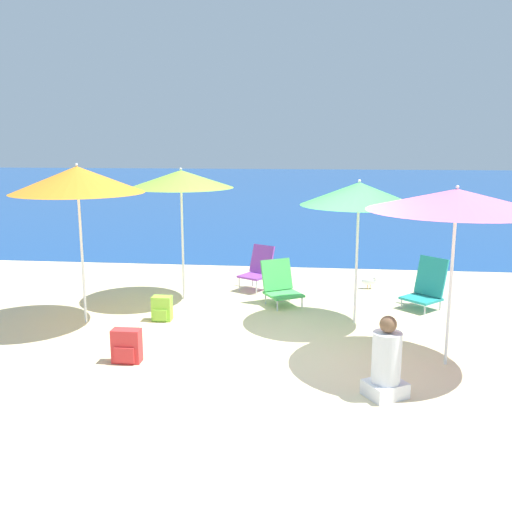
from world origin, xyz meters
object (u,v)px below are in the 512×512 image
object	(u,v)px
beach_chair_teal	(427,286)
beach_chair_purple	(258,268)
beach_umbrella_orange	(77,180)
backpack_red	(127,346)
beach_umbrella_pink	(457,200)
beach_chair_green	(280,285)
beach_umbrella_green	(359,194)
seagull	(369,281)
person_seated_near	(386,364)
backpack_lime	(162,309)
beach_umbrella_lime	(181,179)

from	to	relation	value
beach_chair_teal	beach_chair_purple	size ratio (longest dim) A/B	1.03
beach_umbrella_orange	backpack_red	distance (m)	2.56
beach_umbrella_pink	beach_chair_green	bearing A→B (deg)	132.65
beach_chair_teal	backpack_red	distance (m)	4.77
beach_umbrella_green	beach_umbrella_orange	bearing A→B (deg)	-173.77
beach_umbrella_pink	seagull	size ratio (longest dim) A/B	7.82
beach_chair_purple	seagull	xyz separation A→B (m)	(1.96, 0.25, -0.25)
beach_chair_teal	seagull	world-z (taller)	beach_chair_teal
person_seated_near	backpack_red	world-z (taller)	person_seated_near
beach_umbrella_pink	beach_chair_green	xyz separation A→B (m)	(-2.11, 2.29, -1.62)
beach_chair_green	backpack_red	world-z (taller)	beach_chair_green
beach_umbrella_orange	beach_chair_teal	distance (m)	5.47
beach_umbrella_pink	backpack_lime	world-z (taller)	beach_umbrella_pink
beach_umbrella_green	person_seated_near	distance (m)	2.85
beach_umbrella_orange	beach_chair_purple	xyz separation A→B (m)	(2.28, 2.14, -1.67)
beach_chair_purple	backpack_red	bearing A→B (deg)	-78.62
beach_umbrella_lime	beach_chair_teal	xyz separation A→B (m)	(3.90, -0.06, -1.64)
backpack_lime	backpack_red	size ratio (longest dim) A/B	0.89
beach_umbrella_orange	backpack_lime	bearing A→B (deg)	11.26
seagull	person_seated_near	bearing A→B (deg)	-92.60
beach_chair_purple	beach_umbrella_orange	bearing A→B (deg)	-106.85
backpack_lime	beach_chair_teal	bearing A→B (deg)	15.46
beach_chair_purple	backpack_red	size ratio (longest dim) A/B	1.90
beach_umbrella_orange	beach_umbrella_green	xyz separation A→B (m)	(3.87, 0.42, -0.19)
beach_umbrella_green	beach_chair_teal	xyz separation A→B (m)	(1.16, 0.88, -1.52)
backpack_lime	seagull	bearing A→B (deg)	34.49
beach_umbrella_green	seagull	xyz separation A→B (m)	(0.37, 1.97, -1.72)
backpack_lime	seagull	size ratio (longest dim) A/B	1.35
seagull	backpack_red	bearing A→B (deg)	-129.78
beach_chair_green	backpack_lime	distance (m)	1.96
beach_umbrella_orange	person_seated_near	size ratio (longest dim) A/B	2.64
person_seated_near	beach_umbrella_orange	bearing A→B (deg)	-148.10
beach_umbrella_pink	backpack_lime	size ratio (longest dim) A/B	5.80
beach_chair_teal	person_seated_near	world-z (taller)	person_seated_near
beach_umbrella_lime	beach_chair_green	bearing A→B (deg)	-4.03
beach_chair_green	beach_umbrella_pink	bearing A→B (deg)	-78.22
beach_umbrella_lime	person_seated_near	xyz separation A→B (m)	(2.92, -3.36, -1.63)
backpack_lime	beach_chair_purple	bearing A→B (deg)	57.89
beach_chair_teal	backpack_lime	xyz separation A→B (m)	(-3.95, -1.09, -0.17)
person_seated_near	beach_umbrella_green	bearing A→B (deg)	152.21
beach_chair_teal	backpack_red	size ratio (longest dim) A/B	1.95
beach_chair_purple	beach_chair_teal	bearing A→B (deg)	13.15
beach_chair_green	seagull	bearing A→B (deg)	5.99
beach_umbrella_orange	person_seated_near	distance (m)	4.81
beach_umbrella_lime	beach_umbrella_pink	bearing A→B (deg)	-32.91
beach_umbrella_lime	backpack_lime	world-z (taller)	beach_umbrella_lime
beach_umbrella_green	person_seated_near	size ratio (longest dim) A/B	2.38
beach_umbrella_pink	seagull	bearing A→B (deg)	100.00
beach_umbrella_green	seagull	distance (m)	2.64
beach_chair_teal	person_seated_near	size ratio (longest dim) A/B	0.92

